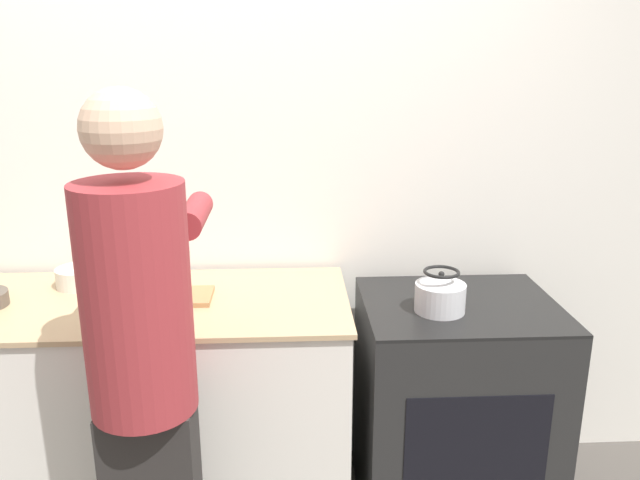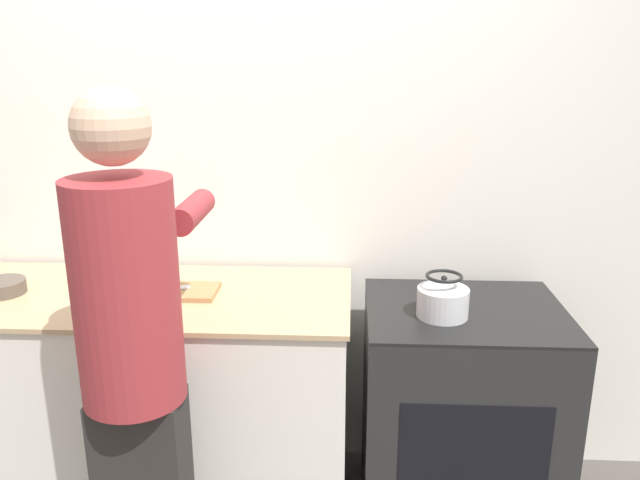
{
  "view_description": "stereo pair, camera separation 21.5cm",
  "coord_description": "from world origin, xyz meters",
  "px_view_note": "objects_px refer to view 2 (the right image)",
  "views": [
    {
      "loc": [
        0.2,
        -1.84,
        1.78
      ],
      "look_at": [
        0.31,
        0.23,
        1.17
      ],
      "focal_mm": 35.0,
      "sensor_mm": 36.0,
      "label": 1
    },
    {
      "loc": [
        0.42,
        -1.84,
        1.78
      ],
      "look_at": [
        0.31,
        0.23,
        1.17
      ],
      "focal_mm": 35.0,
      "sensor_mm": 36.0,
      "label": 2
    }
  ],
  "objects_px": {
    "oven": "(459,416)",
    "knife": "(159,290)",
    "person": "(133,352)",
    "bowl_prep": "(2,287)",
    "kettle": "(443,299)",
    "cutting_board": "(171,291)"
  },
  "relations": [
    {
      "from": "oven",
      "to": "knife",
      "type": "xyz_separation_m",
      "value": [
        -1.14,
        0.0,
        0.5
      ]
    },
    {
      "from": "person",
      "to": "bowl_prep",
      "type": "height_order",
      "value": "person"
    },
    {
      "from": "oven",
      "to": "kettle",
      "type": "bearing_deg",
      "value": -144.52
    },
    {
      "from": "bowl_prep",
      "to": "kettle",
      "type": "bearing_deg",
      "value": -2.23
    },
    {
      "from": "person",
      "to": "knife",
      "type": "height_order",
      "value": "person"
    },
    {
      "from": "oven",
      "to": "cutting_board",
      "type": "distance_m",
      "value": 1.21
    },
    {
      "from": "cutting_board",
      "to": "bowl_prep",
      "type": "relative_size",
      "value": 2.08
    },
    {
      "from": "cutting_board",
      "to": "knife",
      "type": "relative_size",
      "value": 1.72
    },
    {
      "from": "oven",
      "to": "person",
      "type": "xyz_separation_m",
      "value": [
        -1.07,
        -0.49,
        0.49
      ]
    },
    {
      "from": "cutting_board",
      "to": "knife",
      "type": "height_order",
      "value": "knife"
    },
    {
      "from": "cutting_board",
      "to": "bowl_prep",
      "type": "xyz_separation_m",
      "value": [
        -0.63,
        -0.03,
        0.02
      ]
    },
    {
      "from": "knife",
      "to": "kettle",
      "type": "distance_m",
      "value": 1.04
    },
    {
      "from": "oven",
      "to": "bowl_prep",
      "type": "relative_size",
      "value": 5.28
    },
    {
      "from": "cutting_board",
      "to": "kettle",
      "type": "distance_m",
      "value": 1.01
    },
    {
      "from": "kettle",
      "to": "knife",
      "type": "bearing_deg",
      "value": 176.07
    },
    {
      "from": "person",
      "to": "cutting_board",
      "type": "xyz_separation_m",
      "value": [
        -0.04,
        0.52,
        -0.01
      ]
    },
    {
      "from": "kettle",
      "to": "cutting_board",
      "type": "bearing_deg",
      "value": 174.45
    },
    {
      "from": "cutting_board",
      "to": "knife",
      "type": "xyz_separation_m",
      "value": [
        -0.03,
        -0.03,
        0.01
      ]
    },
    {
      "from": "person",
      "to": "bowl_prep",
      "type": "distance_m",
      "value": 0.83
    },
    {
      "from": "person",
      "to": "cutting_board",
      "type": "distance_m",
      "value": 0.52
    },
    {
      "from": "person",
      "to": "knife",
      "type": "relative_size",
      "value": 8.37
    },
    {
      "from": "oven",
      "to": "person",
      "type": "bearing_deg",
      "value": -155.13
    }
  ]
}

